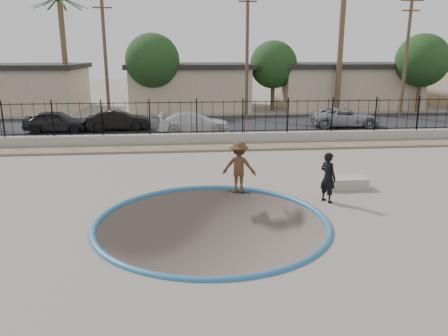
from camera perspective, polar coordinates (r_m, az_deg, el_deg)
ground at (r=25.81m, az=-3.64°, el=1.47°), size 120.00×120.00×2.20m
bowl_pit at (r=13.07m, az=-1.61°, el=-7.12°), size 6.84×6.84×1.80m
coping_ring at (r=13.07m, az=-1.61°, el=-7.12°), size 7.04×7.04×0.20m
rock_strip at (r=22.82m, az=-3.42°, el=2.65°), size 42.00×1.60×0.11m
retaining_wall at (r=23.85m, az=-3.54°, el=3.79°), size 42.00×0.45×0.60m
fence at (r=23.65m, az=-3.59°, el=6.64°), size 40.00×0.04×1.80m
street at (r=30.49m, az=-4.02°, el=5.70°), size 90.00×8.00×0.04m
house_west at (r=42.15m, az=-25.63°, el=9.53°), size 11.60×8.60×3.90m
house_center at (r=39.70m, az=-4.49°, el=10.68°), size 10.60×8.60×3.90m
house_east at (r=42.37m, az=15.13°, el=10.49°), size 12.60×8.60×3.90m
palm_mid at (r=38.24m, az=-20.39°, el=16.74°), size 2.30×2.30×9.30m
palm_right at (r=37.43m, az=15.21°, el=18.18°), size 2.30×2.30×10.30m
utility_pole_left at (r=32.50m, az=-15.25°, el=14.09°), size 1.70×0.24×9.00m
utility_pole_mid at (r=32.44m, az=3.04°, el=15.03°), size 1.70×0.24×9.50m
utility_pole_right at (r=36.23m, az=22.72°, el=13.52°), size 1.70×0.24×9.00m
street_tree_left at (r=36.16m, az=-9.33°, el=13.63°), size 4.32×4.32×6.36m
street_tree_mid at (r=37.92m, az=6.47°, el=13.25°), size 3.96×3.96×5.83m
street_tree_right at (r=40.30m, az=24.48°, el=12.64°), size 4.32×4.32×6.36m
skater at (r=15.35m, az=1.99°, el=-0.16°), size 1.31×0.96×1.82m
skateboard at (r=15.59m, az=1.96°, el=-3.18°), size 0.85×0.49×0.07m
videographer at (r=14.97m, az=13.42°, el=-1.19°), size 0.66×0.74×1.71m
concrete_ledge at (r=16.80m, az=15.49°, el=-1.89°), size 1.61×0.73×0.40m
car_a at (r=29.30m, az=-21.02°, el=5.72°), size 4.01×1.79×1.34m
car_b at (r=28.68m, az=-13.62°, el=6.06°), size 4.00×1.66×1.29m
car_c at (r=27.12m, az=-3.86°, el=5.95°), size 4.44×1.83×1.29m
car_d at (r=30.43m, az=15.58°, el=6.41°), size 4.72×2.47×1.27m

